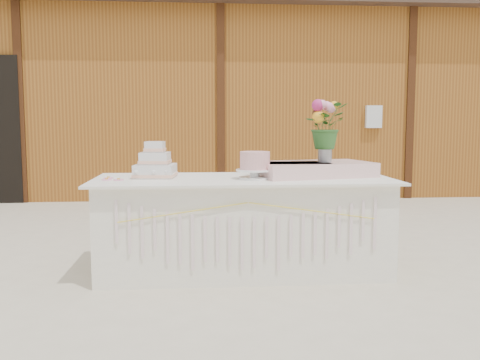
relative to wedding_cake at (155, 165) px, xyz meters
name	(u,v)px	position (x,y,z in m)	size (l,w,h in m)	color
ground	(243,271)	(0.71, -0.09, -0.87)	(80.00, 80.00, 0.00)	beige
barn	(216,98)	(0.70, 5.90, 0.81)	(12.60, 4.60, 3.30)	#91591E
cake_table	(243,225)	(0.71, -0.10, -0.48)	(2.40, 1.00, 0.77)	silver
wedding_cake	(155,165)	(0.00, 0.00, 0.00)	(0.36, 0.36, 0.29)	silver
pink_cake_stand	(255,164)	(0.80, -0.19, 0.02)	(0.30, 0.30, 0.22)	white
satin_runner	(313,169)	(1.31, -0.01, -0.04)	(0.94, 0.54, 0.12)	beige
flower_vase	(325,153)	(1.40, -0.02, 0.10)	(0.12, 0.12, 0.16)	#A4A3A8
bouquet	(325,120)	(1.40, -0.02, 0.37)	(0.34, 0.30, 0.38)	#2D5E25
loose_flowers	(113,177)	(-0.34, -0.04, -0.09)	(0.15, 0.37, 0.02)	#FE9BC1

